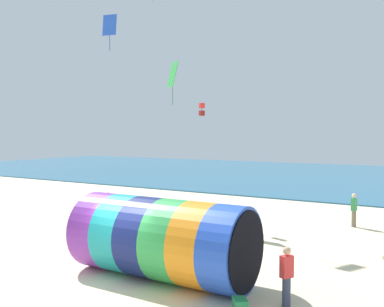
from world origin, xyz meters
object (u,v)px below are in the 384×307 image
(cooler_box, at_px, (240,305))
(kite_green_diamond, at_px, (173,75))
(bystander_mid_beach, at_px, (108,207))
(kite_handler, at_px, (287,276))
(bystander_near_water, at_px, (354,210))
(kite_blue_diamond, at_px, (110,26))
(kite_red_box, at_px, (202,109))
(giant_inflatable_tube, at_px, (162,239))

(cooler_box, bearing_deg, kite_green_diamond, 131.82)
(bystander_mid_beach, bearing_deg, cooler_box, -31.76)
(kite_handler, bearing_deg, bystander_near_water, 92.00)
(kite_green_diamond, distance_m, bystander_mid_beach, 8.46)
(kite_green_diamond, height_order, cooler_box, kite_green_diamond)
(kite_handler, xyz_separation_m, bystander_mid_beach, (-12.28, 5.99, 0.00))
(kite_blue_diamond, relative_size, bystander_mid_beach, 1.10)
(kite_red_box, distance_m, cooler_box, 14.13)
(kite_handler, relative_size, kite_green_diamond, 0.69)
(giant_inflatable_tube, bearing_deg, kite_red_box, 112.36)
(bystander_mid_beach, distance_m, cooler_box, 13.29)
(giant_inflatable_tube, xyz_separation_m, kite_handler, (4.43, -0.10, -0.49))
(kite_green_diamond, bearing_deg, kite_red_box, 8.68)
(kite_blue_diamond, relative_size, kite_red_box, 2.51)
(kite_handler, distance_m, kite_red_box, 13.68)
(cooler_box, bearing_deg, bystander_near_water, 87.50)
(kite_green_diamond, xyz_separation_m, bystander_near_water, (9.65, 2.94, -7.48))
(bystander_near_water, bearing_deg, kite_blue_diamond, -150.50)
(giant_inflatable_tube, xyz_separation_m, bystander_mid_beach, (-7.85, 5.89, -0.49))
(kite_green_diamond, bearing_deg, bystander_mid_beach, -124.92)
(giant_inflatable_tube, xyz_separation_m, kite_red_box, (-3.84, 9.33, 4.98))
(kite_red_box, relative_size, bystander_near_water, 0.42)
(bystander_mid_beach, bearing_deg, bystander_near_water, 27.24)
(kite_handler, bearing_deg, kite_blue_diamond, 154.26)
(giant_inflatable_tube, relative_size, bystander_near_water, 3.53)
(kite_red_box, bearing_deg, kite_handler, -48.77)
(kite_blue_diamond, height_order, kite_red_box, kite_blue_diamond)
(kite_handler, distance_m, kite_blue_diamond, 16.36)
(cooler_box, bearing_deg, kite_blue_diamond, 148.25)
(giant_inflatable_tube, bearing_deg, bystander_mid_beach, 143.13)
(kite_blue_diamond, height_order, bystander_near_water, kite_blue_diamond)
(kite_red_box, bearing_deg, cooler_box, -55.11)
(bystander_near_water, height_order, cooler_box, bystander_near_water)
(giant_inflatable_tube, relative_size, cooler_box, 12.25)
(giant_inflatable_tube, distance_m, kite_green_diamond, 12.78)
(kite_blue_diamond, bearing_deg, giant_inflatable_tube, -37.19)
(giant_inflatable_tube, height_order, kite_red_box, kite_red_box)
(bystander_mid_beach, xyz_separation_m, cooler_box, (11.29, -6.99, -0.71))
(kite_handler, distance_m, bystander_near_water, 12.10)
(kite_green_diamond, relative_size, cooler_box, 4.84)
(giant_inflatable_tube, height_order, kite_green_diamond, kite_green_diamond)
(bystander_near_water, distance_m, bystander_mid_beach, 13.33)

